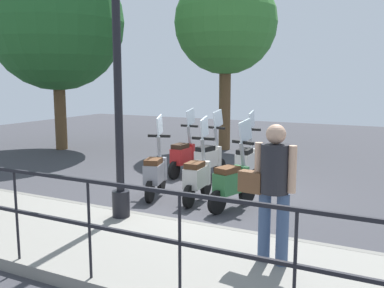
{
  "coord_description": "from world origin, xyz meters",
  "views": [
    {
      "loc": [
        -7.51,
        -3.4,
        2.24
      ],
      "look_at": [
        0.2,
        0.5,
        0.9
      ],
      "focal_mm": 40.0,
      "sensor_mm": 36.0,
      "label": 1
    }
  ],
  "objects_px": {
    "scooter_near_2": "(156,172)",
    "scooter_far_0": "(246,161)",
    "lamp_post_near": "(118,87)",
    "scooter_far_2": "(183,155)",
    "scooter_near_0": "(233,182)",
    "scooter_far_1": "(209,158)",
    "pedestrian_with_bag": "(273,183)",
    "scooter_near_1": "(198,176)",
    "tree_large": "(56,23)",
    "tree_distant": "(226,24)"
  },
  "relations": [
    {
      "from": "lamp_post_near",
      "to": "scooter_far_2",
      "type": "relative_size",
      "value": 2.86
    },
    {
      "from": "pedestrian_with_bag",
      "to": "scooter_near_1",
      "type": "distance_m",
      "value": 3.09
    },
    {
      "from": "pedestrian_with_bag",
      "to": "scooter_far_0",
      "type": "xyz_separation_m",
      "value": [
        4.0,
        1.73,
        -0.6
      ]
    },
    {
      "from": "scooter_far_1",
      "to": "scooter_far_2",
      "type": "bearing_deg",
      "value": 96.07
    },
    {
      "from": "scooter_near_0",
      "to": "scooter_far_1",
      "type": "distance_m",
      "value": 2.22
    },
    {
      "from": "scooter_far_2",
      "to": "tree_distant",
      "type": "bearing_deg",
      "value": 11.34
    },
    {
      "from": "pedestrian_with_bag",
      "to": "scooter_near_1",
      "type": "height_order",
      "value": "pedestrian_with_bag"
    },
    {
      "from": "tree_large",
      "to": "scooter_far_2",
      "type": "bearing_deg",
      "value": -106.61
    },
    {
      "from": "scooter_far_0",
      "to": "scooter_far_1",
      "type": "xyz_separation_m",
      "value": [
        -0.06,
        0.85,
        0.0
      ]
    },
    {
      "from": "pedestrian_with_bag",
      "to": "tree_large",
      "type": "xyz_separation_m",
      "value": [
        5.55,
        8.46,
        2.82
      ]
    },
    {
      "from": "pedestrian_with_bag",
      "to": "scooter_far_1",
      "type": "xyz_separation_m",
      "value": [
        3.95,
        2.58,
        -0.6
      ]
    },
    {
      "from": "tree_large",
      "to": "scooter_near_0",
      "type": "bearing_deg",
      "value": -115.56
    },
    {
      "from": "pedestrian_with_bag",
      "to": "scooter_far_2",
      "type": "xyz_separation_m",
      "value": [
        4.0,
        3.25,
        -0.6
      ]
    },
    {
      "from": "tree_large",
      "to": "pedestrian_with_bag",
      "type": "bearing_deg",
      "value": -123.27
    },
    {
      "from": "scooter_near_0",
      "to": "scooter_near_2",
      "type": "height_order",
      "value": "same"
    },
    {
      "from": "tree_distant",
      "to": "scooter_near_0",
      "type": "distance_m",
      "value": 7.11
    },
    {
      "from": "tree_distant",
      "to": "scooter_near_1",
      "type": "bearing_deg",
      "value": -162.16
    },
    {
      "from": "tree_large",
      "to": "tree_distant",
      "type": "height_order",
      "value": "tree_large"
    },
    {
      "from": "scooter_near_0",
      "to": "scooter_far_2",
      "type": "distance_m",
      "value": 2.7
    },
    {
      "from": "scooter_near_1",
      "to": "scooter_near_0",
      "type": "bearing_deg",
      "value": -103.37
    },
    {
      "from": "scooter_near_1",
      "to": "scooter_far_2",
      "type": "xyz_separation_m",
      "value": [
        1.75,
        1.22,
        0.0
      ]
    },
    {
      "from": "lamp_post_near",
      "to": "scooter_far_1",
      "type": "height_order",
      "value": "lamp_post_near"
    },
    {
      "from": "pedestrian_with_bag",
      "to": "scooter_near_1",
      "type": "relative_size",
      "value": 1.03
    },
    {
      "from": "scooter_near_2",
      "to": "scooter_far_0",
      "type": "relative_size",
      "value": 1.0
    },
    {
      "from": "tree_distant",
      "to": "scooter_near_0",
      "type": "height_order",
      "value": "tree_distant"
    },
    {
      "from": "tree_large",
      "to": "scooter_far_2",
      "type": "distance_m",
      "value": 6.42
    },
    {
      "from": "scooter_near_1",
      "to": "lamp_post_near",
      "type": "bearing_deg",
      "value": 160.42
    },
    {
      "from": "scooter_far_0",
      "to": "scooter_far_2",
      "type": "height_order",
      "value": "same"
    },
    {
      "from": "pedestrian_with_bag",
      "to": "scooter_far_1",
      "type": "bearing_deg",
      "value": 40.77
    },
    {
      "from": "scooter_far_2",
      "to": "scooter_near_0",
      "type": "bearing_deg",
      "value": -131.07
    },
    {
      "from": "scooter_near_1",
      "to": "scooter_far_1",
      "type": "height_order",
      "value": "same"
    },
    {
      "from": "lamp_post_near",
      "to": "scooter_near_0",
      "type": "bearing_deg",
      "value": -37.26
    },
    {
      "from": "pedestrian_with_bag",
      "to": "scooter_far_1",
      "type": "height_order",
      "value": "pedestrian_with_bag"
    },
    {
      "from": "scooter_far_1",
      "to": "tree_distant",
      "type": "bearing_deg",
      "value": 28.37
    },
    {
      "from": "lamp_post_near",
      "to": "scooter_far_1",
      "type": "relative_size",
      "value": 2.86
    },
    {
      "from": "scooter_near_0",
      "to": "scooter_near_2",
      "type": "xyz_separation_m",
      "value": [
        0.06,
        1.58,
        0.0
      ]
    },
    {
      "from": "tree_distant",
      "to": "scooter_far_0",
      "type": "height_order",
      "value": "tree_distant"
    },
    {
      "from": "scooter_far_1",
      "to": "scooter_far_2",
      "type": "height_order",
      "value": "same"
    },
    {
      "from": "scooter_near_0",
      "to": "scooter_near_1",
      "type": "xyz_separation_m",
      "value": [
        0.12,
        0.72,
        0.0
      ]
    },
    {
      "from": "scooter_far_1",
      "to": "scooter_near_1",
      "type": "bearing_deg",
      "value": -151.55
    },
    {
      "from": "scooter_near_0",
      "to": "scooter_near_1",
      "type": "height_order",
      "value": "same"
    },
    {
      "from": "scooter_near_0",
      "to": "scooter_far_0",
      "type": "height_order",
      "value": "same"
    },
    {
      "from": "lamp_post_near",
      "to": "scooter_far_0",
      "type": "height_order",
      "value": "lamp_post_near"
    },
    {
      "from": "scooter_near_0",
      "to": "scooter_far_1",
      "type": "xyz_separation_m",
      "value": [
        1.81,
        1.27,
        0.0
      ]
    },
    {
      "from": "lamp_post_near",
      "to": "scooter_near_2",
      "type": "relative_size",
      "value": 2.86
    },
    {
      "from": "scooter_near_0",
      "to": "tree_large",
      "type": "bearing_deg",
      "value": 81.34
    },
    {
      "from": "scooter_near_1",
      "to": "scooter_near_2",
      "type": "bearing_deg",
      "value": 89.68
    },
    {
      "from": "pedestrian_with_bag",
      "to": "scooter_far_2",
      "type": "distance_m",
      "value": 5.19
    },
    {
      "from": "lamp_post_near",
      "to": "scooter_near_0",
      "type": "distance_m",
      "value": 2.55
    },
    {
      "from": "scooter_near_2",
      "to": "tree_distant",
      "type": "bearing_deg",
      "value": -6.58
    }
  ]
}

